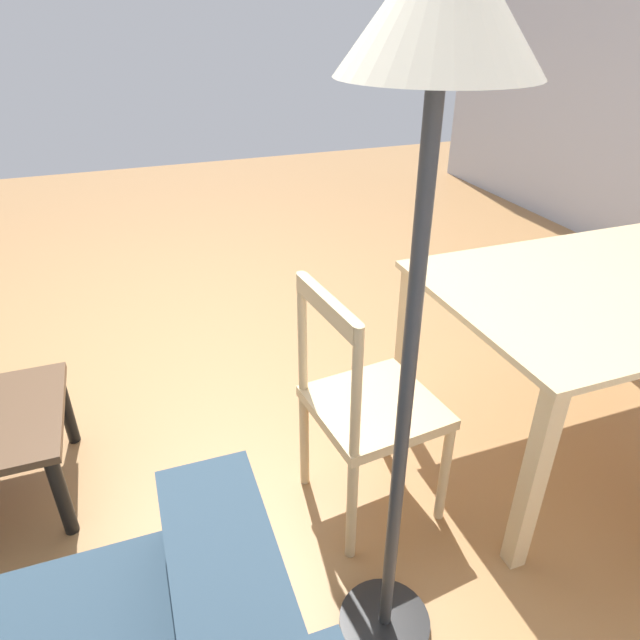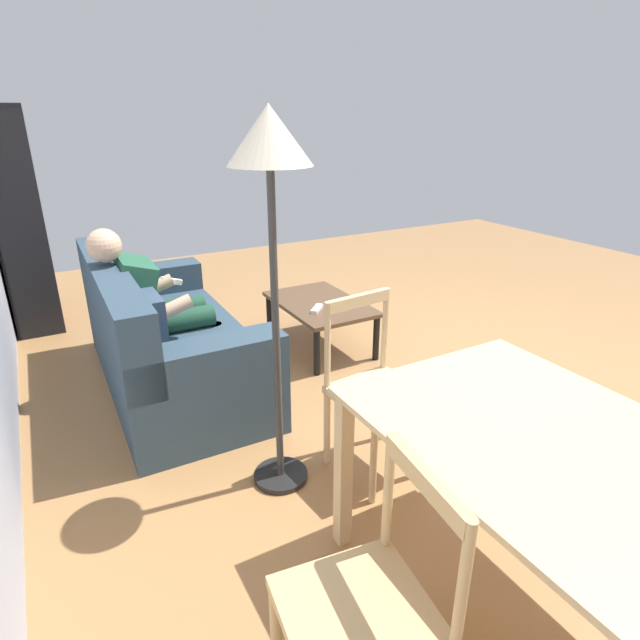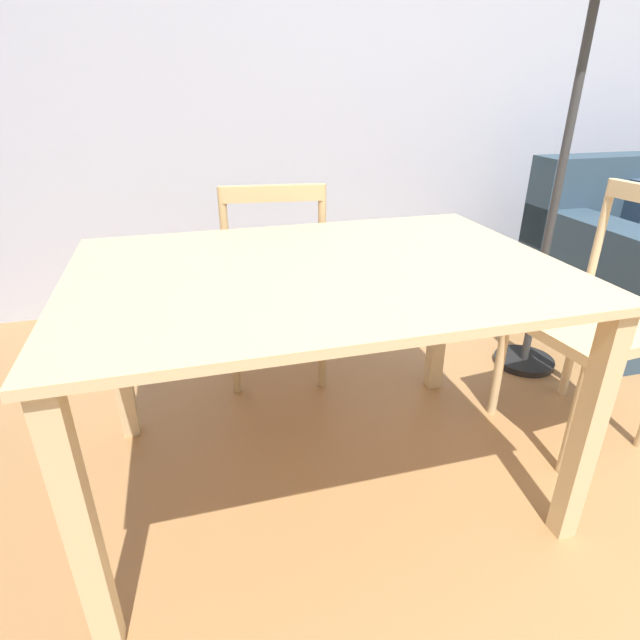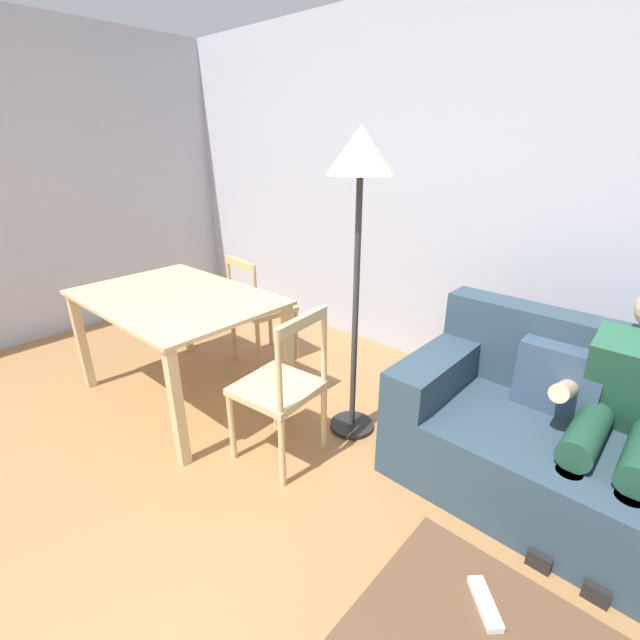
% 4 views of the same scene
% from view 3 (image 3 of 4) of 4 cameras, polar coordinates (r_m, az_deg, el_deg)
% --- Properties ---
extents(wall_back, '(6.83, 0.12, 2.73)m').
position_cam_3_polar(wall_back, '(3.56, 17.34, 26.12)').
color(wall_back, '#B2B7C6').
rests_on(wall_back, ground_plane).
extents(dining_table, '(1.39, 0.96, 0.77)m').
position_cam_3_polar(dining_table, '(1.48, 0.00, 2.20)').
color(dining_table, '#D1B27F').
rests_on(dining_table, ground_plane).
extents(dining_chair_near_wall, '(0.47, 0.47, 0.90)m').
position_cam_3_polar(dining_chair_near_wall, '(2.24, -5.21, 4.48)').
color(dining_chair_near_wall, tan).
rests_on(dining_chair_near_wall, ground_plane).
extents(dining_chair_facing_couch, '(0.46, 0.46, 0.93)m').
position_cam_3_polar(dining_chair_facing_couch, '(2.07, 28.54, -0.34)').
color(dining_chair_facing_couch, '#D1B27F').
rests_on(dining_chair_facing_couch, ground_plane).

